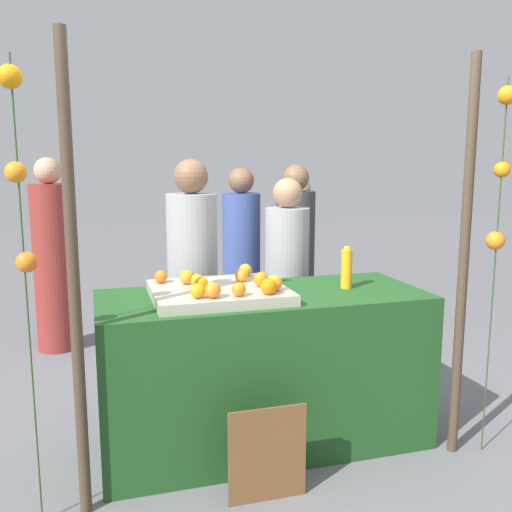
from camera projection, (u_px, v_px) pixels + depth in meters
name	position (u px, v px, depth m)	size (l,w,h in m)	color
ground_plane	(263.00, 440.00, 3.45)	(24.00, 24.00, 0.00)	slate
stall_counter	(263.00, 368.00, 3.37)	(1.91, 0.79, 0.92)	#1E4C1E
orange_tray	(219.00, 292.00, 3.20)	(0.75, 0.65, 0.06)	#B2AD99
orange_0	(241.00, 275.00, 3.33)	(0.08, 0.08, 0.08)	orange
orange_1	(201.00, 284.00, 3.11)	(0.08, 0.08, 0.08)	orange
orange_2	(269.00, 286.00, 3.01)	(0.09, 0.09, 0.09)	orange
orange_3	(274.00, 283.00, 3.10)	(0.09, 0.09, 0.09)	orange
orange_4	(239.00, 289.00, 2.97)	(0.08, 0.08, 0.08)	orange
orange_5	(198.00, 291.00, 2.93)	(0.08, 0.08, 0.08)	orange
orange_6	(261.00, 279.00, 3.21)	(0.08, 0.08, 0.08)	orange
orange_7	(245.00, 270.00, 3.48)	(0.08, 0.08, 0.08)	orange
orange_8	(161.00, 277.00, 3.29)	(0.08, 0.08, 0.08)	orange
orange_9	(213.00, 290.00, 2.93)	(0.09, 0.09, 0.09)	orange
orange_10	(197.00, 281.00, 3.18)	(0.08, 0.08, 0.08)	orange
orange_11	(187.00, 277.00, 3.27)	(0.08, 0.08, 0.08)	orange
juice_bottle	(346.00, 268.00, 3.42)	(0.07, 0.07, 0.26)	#EFA317
chalkboard_sign	(267.00, 455.00, 2.80)	(0.40, 0.03, 0.51)	brown
vendor_left	(193.00, 293.00, 3.85)	(0.34, 0.34, 1.70)	#99999E
vendor_right	(287.00, 294.00, 4.09)	(0.31, 0.31, 1.57)	#99999E
crowd_person_0	(295.00, 268.00, 4.85)	(0.33, 0.33, 1.66)	#333338
crowd_person_1	(242.00, 268.00, 4.90)	(0.33, 0.33, 1.63)	#384C8C
crowd_person_2	(53.00, 262.00, 4.99)	(0.34, 0.34, 1.72)	maroon
crowd_person_3	(300.00, 257.00, 5.83)	(0.30, 0.30, 1.50)	#99999E
canopy_post_left	(74.00, 286.00, 2.56)	(0.06, 0.06, 2.25)	#473828
canopy_post_right	(464.00, 263.00, 3.14)	(0.06, 0.06, 2.25)	#473828
garland_strand_left	(18.00, 172.00, 2.39)	(0.11, 0.11, 2.13)	#2D4C23
garland_strand_right	(501.00, 176.00, 3.06)	(0.11, 0.12, 2.13)	#2D4C23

